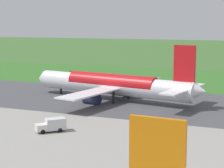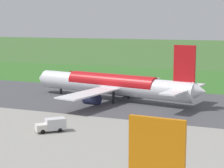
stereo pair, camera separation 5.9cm
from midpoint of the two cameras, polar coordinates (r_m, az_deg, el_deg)
The scene contains 7 objects.
ground_plane at distance 117.10m, azimuth -4.71°, elevation -1.89°, with size 800.00×800.00×0.00m, color #3D662D.
runway_asphalt at distance 117.09m, azimuth -4.71°, elevation -1.87°, with size 600.00×40.43×0.06m, color #47474C.
grass_verge_foreground at distance 152.90m, azimuth 2.10°, elevation 0.61°, with size 600.00×80.00×0.04m, color #346B27.
airliner_main at distance 111.85m, azimuth 0.15°, elevation -0.09°, with size 53.94×44.37×15.88m.
service_truck_baggage at distance 80.98m, azimuth -8.41°, elevation -5.68°, with size 5.67×5.72×2.65m.
no_stopping_sign at distance 157.98m, azimuth -5.80°, elevation 1.45°, with size 0.60×0.10×2.89m.
traffic_cone_orange at distance 165.89m, azimuth -5.86°, elevation 1.29°, with size 0.40×0.40×0.55m, color orange.
Camera 1 is at (-52.92, 102.27, 21.23)m, focal length 65.34 mm.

